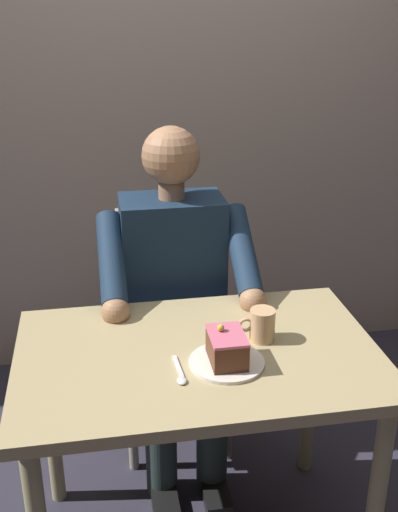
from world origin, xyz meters
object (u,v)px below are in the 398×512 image
dining_table (198,380)px  chair (171,315)px  seated_person (176,300)px  dessert_spoon (180,374)px  coffee_cup (262,324)px  cake_slice (227,347)px

dining_table → chair: (0.00, -0.63, -0.12)m
chair → seated_person: seated_person is taller
seated_person → dessert_spoon: seated_person is taller
dining_table → seated_person: 0.46m
chair → seated_person: bearing=90.0°
chair → coffee_cup: 0.69m
coffee_cup → dining_table: bearing=9.6°
chair → dessert_spoon: 0.78m
coffee_cup → dessert_spoon: coffee_cup is taller
chair → dessert_spoon: chair is taller
chair → dessert_spoon: (0.07, 0.75, 0.22)m
chair → seated_person: 0.23m
chair → coffee_cup: bearing=107.8°
cake_slice → dessert_spoon: bearing=14.6°
seated_person → dessert_spoon: bearing=83.2°
dining_table → dessert_spoon: (0.07, 0.11, 0.10)m
chair → dessert_spoon: bearing=84.8°
dessert_spoon → coffee_cup: bearing=-150.9°
seated_person → dining_table: bearing=90.0°
seated_person → coffee_cup: 0.48m
chair → coffee_cup: chair is taller
dessert_spoon → seated_person: bearing=-96.8°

